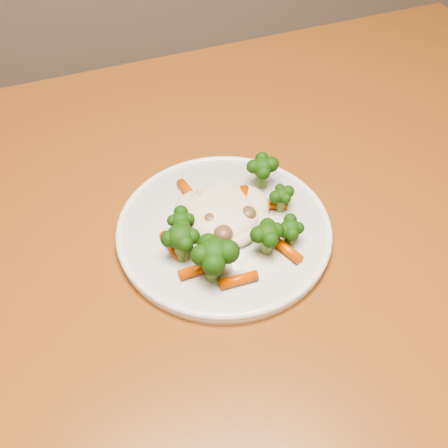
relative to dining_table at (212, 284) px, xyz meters
name	(u,v)px	position (x,y,z in m)	size (l,w,h in m)	color
dining_table	(212,284)	(0.00, 0.00, 0.00)	(1.34, 0.99, 0.75)	brown
plate	(224,232)	(0.02, 0.00, 0.10)	(0.26, 0.26, 0.01)	white
meal	(223,222)	(0.01, -0.01, 0.13)	(0.17, 0.18, 0.05)	beige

